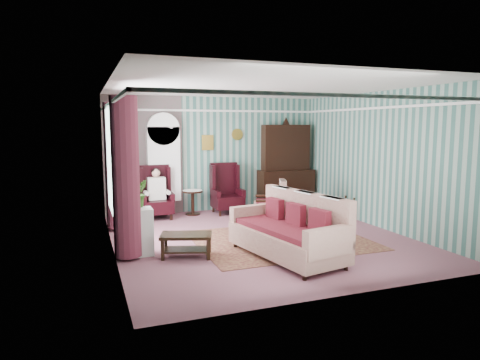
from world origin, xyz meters
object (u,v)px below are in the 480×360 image
object	(u,v)px
floral_armchair	(270,201)
plant_stand	(136,232)
bookcase	(164,169)
round_side_table	(193,203)
seated_woman	(157,194)
nest_table	(342,208)
sofa	(286,229)
coffee_table	(186,245)
wingback_left	(157,192)
dresser_hutch	(286,163)
wingback_right	(227,189)

from	to	relation	value
floral_armchair	plant_stand	bearing A→B (deg)	137.83
bookcase	round_side_table	bearing A→B (deg)	-20.27
seated_woman	plant_stand	xyz separation A→B (m)	(-0.80, -2.75, -0.19)
nest_table	sofa	bearing A→B (deg)	-139.19
round_side_table	nest_table	size ratio (longest dim) A/B	1.11
sofa	seated_woman	bearing A→B (deg)	10.68
round_side_table	coffee_table	bearing A→B (deg)	-105.78
nest_table	plant_stand	xyz separation A→B (m)	(-4.87, -1.20, 0.13)
seated_woman	nest_table	size ratio (longest dim) A/B	2.19
floral_armchair	round_side_table	bearing A→B (deg)	68.66
wingback_left	round_side_table	distance (m)	0.97
dresser_hutch	coffee_table	world-z (taller)	dresser_hutch
seated_woman	sofa	distance (m)	4.05
wingback_right	plant_stand	distance (m)	3.76
wingback_right	plant_stand	bearing A→B (deg)	-132.84
plant_stand	seated_woman	bearing A→B (deg)	73.78
bookcase	wingback_right	size ratio (longest dim) A/B	1.79
plant_stand	round_side_table	bearing A→B (deg)	59.62
bookcase	seated_woman	bearing A→B (deg)	-122.66
coffee_table	dresser_hutch	bearing A→B (deg)	43.91
plant_stand	sofa	bearing A→B (deg)	-23.64
seated_woman	coffee_table	bearing A→B (deg)	-90.46
dresser_hutch	bookcase	bearing A→B (deg)	177.89
dresser_hutch	round_side_table	xyz separation A→B (m)	(-2.60, -0.12, -0.88)
sofa	round_side_table	bearing A→B (deg)	-2.33
nest_table	floral_armchair	xyz separation A→B (m)	(-1.72, 0.33, 0.21)
seated_woman	coffee_table	world-z (taller)	seated_woman
dresser_hutch	seated_woman	world-z (taller)	dresser_hutch
round_side_table	sofa	world-z (taller)	sofa
seated_woman	floral_armchair	bearing A→B (deg)	-27.32
wingback_left	sofa	world-z (taller)	wingback_left
coffee_table	seated_woman	bearing A→B (deg)	89.54
seated_woman	round_side_table	bearing A→B (deg)	9.46
bookcase	dresser_hutch	xyz separation A→B (m)	(3.25, -0.12, 0.06)
bookcase	sofa	world-z (taller)	bookcase
wingback_right	seated_woman	size ratio (longest dim) A/B	1.06
coffee_table	wingback_left	bearing A→B (deg)	89.54
wingback_left	plant_stand	distance (m)	2.87
nest_table	sofa	size ratio (longest dim) A/B	0.25
wingback_right	round_side_table	size ratio (longest dim) A/B	2.08
wingback_right	plant_stand	size ratio (longest dim) A/B	1.56
wingback_left	seated_woman	distance (m)	0.04
dresser_hutch	wingback_left	world-z (taller)	dresser_hutch
wingback_right	nest_table	xyz separation A→B (m)	(2.32, -1.55, -0.35)
nest_table	sofa	xyz separation A→B (m)	(-2.56, -2.21, 0.22)
sofa	wingback_right	bearing A→B (deg)	-14.85
dresser_hutch	round_side_table	size ratio (longest dim) A/B	3.93
wingback_right	round_side_table	bearing A→B (deg)	169.99
sofa	plant_stand	bearing A→B (deg)	55.17
bookcase	nest_table	world-z (taller)	bookcase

